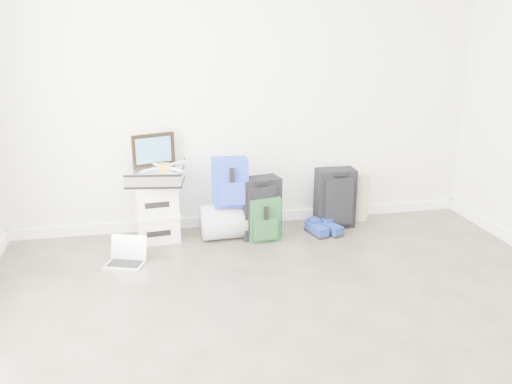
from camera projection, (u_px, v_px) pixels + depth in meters
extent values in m
plane|color=#322E24|center=(329.00, 374.00, 3.10)|extent=(5.00, 5.00, 0.00)
cube|color=silver|center=(246.00, 87.00, 5.02)|extent=(4.50, 0.02, 2.70)
cube|color=white|center=(247.00, 218.00, 5.40)|extent=(4.50, 0.02, 0.10)
cube|color=silver|center=(158.00, 228.00, 4.97)|extent=(0.39, 0.32, 0.23)
cube|color=silver|center=(157.00, 214.00, 4.93)|extent=(0.41, 0.34, 0.04)
cube|color=silver|center=(157.00, 200.00, 4.89)|extent=(0.39, 0.32, 0.23)
cube|color=silver|center=(156.00, 186.00, 4.85)|extent=(0.41, 0.34, 0.04)
cube|color=#B2B2B7|center=(155.00, 176.00, 4.82)|extent=(0.54, 0.43, 0.14)
cube|color=black|center=(154.00, 150.00, 4.85)|extent=(0.38, 0.15, 0.30)
cube|color=teal|center=(154.00, 150.00, 4.84)|extent=(0.31, 0.11, 0.23)
cube|color=gold|center=(164.00, 166.00, 4.79)|extent=(0.10, 0.10, 0.05)
cube|color=white|center=(175.00, 164.00, 4.88)|extent=(0.21, 0.17, 0.02)
cube|color=white|center=(155.00, 164.00, 4.87)|extent=(0.17, 0.21, 0.02)
cube|color=white|center=(153.00, 169.00, 4.70)|extent=(0.21, 0.17, 0.02)
cube|color=white|center=(173.00, 169.00, 4.71)|extent=(0.17, 0.21, 0.02)
cylinder|color=#919399|center=(230.00, 221.00, 5.01)|extent=(0.54, 0.34, 0.33)
cube|color=#1A35AB|center=(230.00, 182.00, 4.88)|extent=(0.32, 0.19, 0.44)
cube|color=#1A35AB|center=(232.00, 193.00, 4.81)|extent=(0.23, 0.07, 0.21)
cube|color=black|center=(260.00, 207.00, 5.02)|extent=(0.40, 0.28, 0.57)
cube|color=black|center=(262.00, 211.00, 4.91)|extent=(0.27, 0.08, 0.45)
cube|color=black|center=(262.00, 183.00, 4.83)|extent=(0.11, 0.04, 0.02)
cube|color=#13351A|center=(263.00, 218.00, 4.96)|extent=(0.30, 0.19, 0.41)
cube|color=#13351A|center=(266.00, 229.00, 4.89)|extent=(0.22, 0.07, 0.19)
cube|color=black|center=(335.00, 198.00, 5.26)|extent=(0.37, 0.21, 0.58)
cube|color=black|center=(339.00, 202.00, 5.15)|extent=(0.28, 0.03, 0.46)
cube|color=black|center=(340.00, 174.00, 5.08)|extent=(0.13, 0.03, 0.03)
cube|color=black|center=(317.00, 233.00, 5.13)|extent=(0.18, 0.30, 0.03)
cube|color=navy|center=(317.00, 228.00, 5.11)|extent=(0.17, 0.29, 0.07)
cube|color=black|center=(329.00, 232.00, 5.15)|extent=(0.22, 0.31, 0.03)
cube|color=navy|center=(330.00, 227.00, 5.14)|extent=(0.21, 0.30, 0.07)
cylinder|color=tan|center=(361.00, 196.00, 5.46)|extent=(0.16, 0.16, 0.49)
cube|color=silver|center=(125.00, 264.00, 4.48)|extent=(0.36, 0.31, 0.01)
cube|color=black|center=(125.00, 264.00, 4.48)|extent=(0.30, 0.23, 0.00)
cube|color=black|center=(129.00, 247.00, 4.55)|extent=(0.29, 0.12, 0.21)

